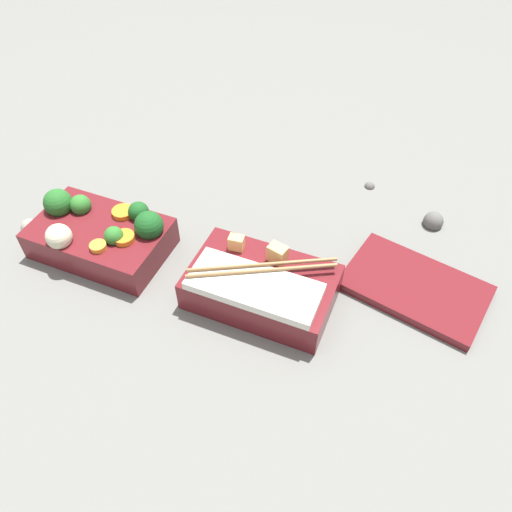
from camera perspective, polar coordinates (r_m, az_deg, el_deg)
The scene contains 7 objects.
ground_plane at distance 0.75m, azimuth -8.39°, elevation -1.35°, with size 3.00×3.00×0.00m, color slate.
bento_tray_vegetable at distance 0.78m, azimuth -17.35°, elevation 2.39°, with size 0.20×0.13×0.08m.
bento_tray_rice at distance 0.68m, azimuth 0.55°, elevation -3.47°, with size 0.20×0.12×0.07m.
bento_lid at distance 0.74m, azimuth 17.71°, elevation -3.42°, with size 0.19×0.12×0.01m, color maroon.
pebble_0 at distance 0.85m, azimuth 19.60°, elevation 3.76°, with size 0.03×0.03×0.03m, color #595651.
pebble_1 at distance 0.87m, azimuth -24.40°, elevation 3.00°, with size 0.03×0.03×0.03m, color gray.
pebble_2 at distance 0.90m, azimuth 12.89°, elevation 7.95°, with size 0.02×0.02×0.02m, color #595651.
Camera 1 is at (0.29, -0.41, 0.55)m, focal length 35.00 mm.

